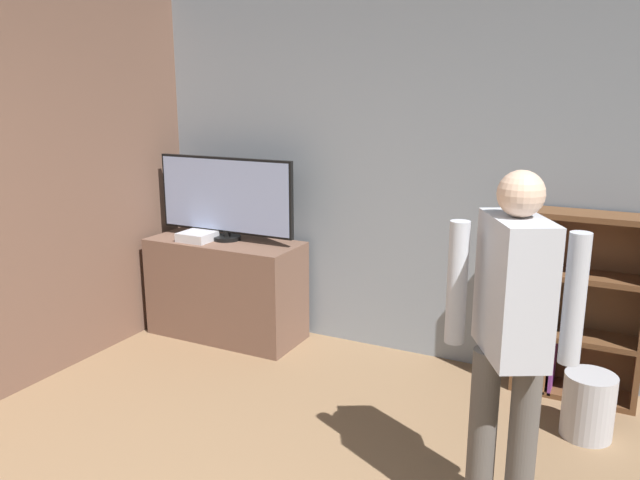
{
  "coord_description": "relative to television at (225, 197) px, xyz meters",
  "views": [
    {
      "loc": [
        1.37,
        -1.15,
        1.97
      ],
      "look_at": [
        -0.24,
        2.06,
        1.09
      ],
      "focal_mm": 35.0,
      "sensor_mm": 36.0,
      "label": 1
    }
  ],
  "objects": [
    {
      "name": "game_console",
      "position": [
        -0.19,
        -0.13,
        -0.31
      ],
      "size": [
        0.26,
        0.24,
        0.07
      ],
      "color": "silver",
      "rests_on": "tv_ledge"
    },
    {
      "name": "wall_side_brick",
      "position": [
        -0.71,
        -1.25,
        0.21
      ],
      "size": [
        0.06,
        4.73,
        2.7
      ],
      "color": "brown",
      "rests_on": "ground_plane"
    },
    {
      "name": "television",
      "position": [
        0.0,
        0.0,
        0.0
      ],
      "size": [
        1.2,
        0.22,
        0.65
      ],
      "color": "black",
      "rests_on": "tv_ledge"
    },
    {
      "name": "tv_ledge",
      "position": [
        -0.0,
        -0.03,
        -0.74
      ],
      "size": [
        1.23,
        0.53,
        0.79
      ],
      "color": "brown",
      "rests_on": "ground_plane"
    },
    {
      "name": "person",
      "position": [
        2.42,
        -1.3,
        -0.17
      ],
      "size": [
        0.58,
        0.49,
        1.64
      ],
      "rotation": [
        0.0,
        0.0,
        -1.08
      ],
      "color": "#56514C",
      "rests_on": "ground_plane"
    },
    {
      "name": "bookshelf",
      "position": [
        2.54,
        0.16,
        -0.56
      ],
      "size": [
        0.77,
        0.28,
        1.22
      ],
      "color": "brown",
      "rests_on": "ground_plane"
    },
    {
      "name": "wall_back",
      "position": [
        1.45,
        0.34,
        0.21
      ],
      "size": [
        6.26,
        0.06,
        2.7
      ],
      "color": "gray",
      "rests_on": "ground_plane"
    },
    {
      "name": "waste_bin",
      "position": [
        2.74,
        -0.36,
        -0.95
      ],
      "size": [
        0.29,
        0.29,
        0.38
      ],
      "color": "#B7B7BC",
      "rests_on": "ground_plane"
    }
  ]
}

